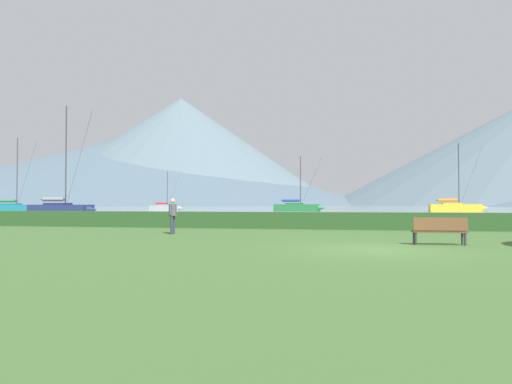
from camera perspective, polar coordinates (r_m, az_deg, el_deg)
The scene contains 12 objects.
ground_plane at distance 14.78m, azimuth 14.98°, elevation -6.94°, with size 1000.00×1000.00×0.00m, color #3D602D.
harbor_water at distance 151.69m, azimuth 11.65°, elevation -1.88°, with size 320.00×246.00×0.00m, color #8C9EA3.
hedge_line at distance 25.71m, azimuth 13.39°, elevation -3.52°, with size 80.00×1.20×0.93m, color #284C23.
sailboat_slip_3 at distance 91.20m, azimuth -11.21°, elevation -1.91°, with size 6.70×2.23×7.60m.
sailboat_slip_4 at distance 62.46m, azimuth -23.01°, elevation -1.88°, with size 9.07×2.93×13.64m.
sailboat_slip_5 at distance 81.95m, azimuth 23.56°, elevation -1.74°, with size 9.10×3.03×11.27m.
sailboat_slip_7 at distance 80.32m, azimuth 5.18°, elevation -1.87°, with size 9.11×3.45×9.57m.
sailboat_slip_8 at distance 84.72m, azimuth -27.88°, elevation -1.70°, with size 8.51×2.84×12.14m.
park_bench_under_tree at distance 17.00m, azimuth 21.86°, elevation -4.35°, with size 1.80×0.57×0.95m.
person_seated_viewer at distance 21.58m, azimuth -10.32°, elevation -2.60°, with size 0.36×0.57×1.65m.
distant_hill_west_ridge at distance 320.86m, azimuth -9.35°, elevation 4.99°, with size 214.11×214.11×73.76m, color slate.
distant_hill_east_ridge at distance 344.36m, azimuth -14.02°, elevation 2.79°, with size 325.20×325.20×52.29m, color #4C6070.
Camera 1 is at (-0.94, -14.68, 1.45)m, focal length 32.17 mm.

